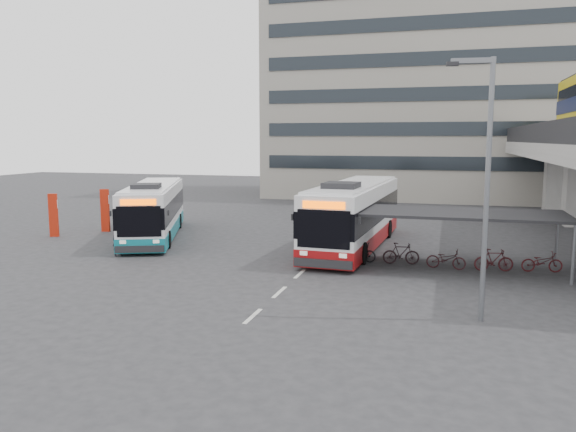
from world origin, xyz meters
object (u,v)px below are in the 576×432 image
(bus_main, at_px, (355,215))
(lamp_post, at_px, (484,174))
(bus_teal, at_px, (154,211))
(pedestrian, at_px, (118,240))

(bus_main, height_order, lamp_post, lamp_post)
(bus_teal, bearing_deg, lamp_post, -53.93)
(bus_main, distance_m, bus_teal, 11.81)
(bus_main, height_order, pedestrian, bus_main)
(bus_main, distance_m, lamp_post, 12.79)
(bus_teal, height_order, lamp_post, lamp_post)
(pedestrian, height_order, lamp_post, lamp_post)
(bus_teal, distance_m, pedestrian, 5.42)
(bus_main, distance_m, pedestrian, 12.15)
(bus_main, relative_size, pedestrian, 7.79)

